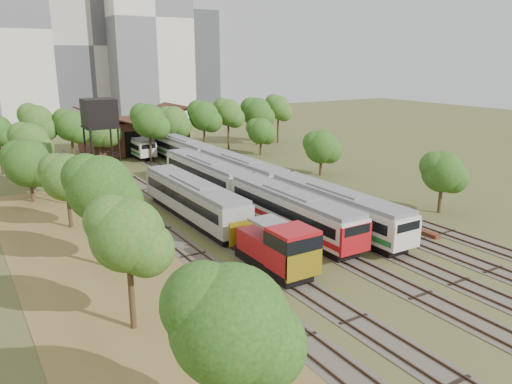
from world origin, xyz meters
TOP-DOWN VIEW (x-y plane):
  - ground at (0.00, 0.00)m, footprint 240.00×240.00m
  - dry_grass_patch at (-18.00, 8.00)m, footprint 14.00×60.00m
  - tracks at (-0.67, 25.00)m, footprint 24.60×80.00m
  - railcar_red_set at (-2.00, 19.49)m, footprint 3.07×34.58m
  - railcar_green_set at (2.00, 26.80)m, footprint 3.04×52.07m
  - railcar_rear at (-2.00, 55.94)m, footprint 2.68×16.08m
  - shunter_locomotive at (-8.00, 3.95)m, footprint 3.03×8.11m
  - old_grey_coach at (-8.00, 18.91)m, footprint 3.12×18.00m
  - water_tower at (-13.88, 28.72)m, footprint 3.29×3.29m
  - rail_pile_near at (8.00, 7.66)m, footprint 0.69×10.29m
  - rail_pile_far at (8.20, 11.97)m, footprint 0.56×8.91m
  - maintenance_shed at (-1.00, 57.98)m, footprint 16.45×11.55m
  - tree_band_left at (-19.64, 20.67)m, footprint 7.82×64.19m
  - tree_band_far at (3.53, 51.02)m, footprint 46.21×10.34m
  - tree_band_right at (14.97, 26.73)m, footprint 5.45×40.66m
  - tower_centre at (2.00, 100.00)m, footprint 20.00×18.00m
  - tower_right at (14.00, 92.00)m, footprint 18.00×16.00m
  - tower_far_right at (34.00, 110.00)m, footprint 12.00×12.00m

SIDE VIEW (x-z plane):
  - ground at x=0.00m, z-range 0.00..0.00m
  - dry_grass_patch at x=-18.00m, z-range 0.00..0.04m
  - tracks at x=-0.67m, z-range -0.05..0.14m
  - rail_pile_far at x=8.20m, z-range 0.00..0.29m
  - rail_pile_near at x=8.00m, z-range 0.00..0.34m
  - railcar_rear at x=-2.00m, z-range 0.09..3.40m
  - shunter_locomotive at x=-8.00m, z-range -0.05..3.92m
  - railcar_green_set at x=2.00m, z-range 0.11..3.87m
  - railcar_red_set at x=-2.00m, z-range 0.11..3.90m
  - old_grey_coach at x=-8.00m, z-range 0.18..4.04m
  - maintenance_shed at x=-1.00m, z-range -0.87..6.70m
  - tree_band_right at x=14.97m, z-range 0.82..7.24m
  - tree_band_left at x=-19.64m, z-range 1.12..9.75m
  - tree_band_far at x=3.53m, z-range 1.39..10.59m
  - water_tower at x=-13.88m, z-range 3.90..15.28m
  - tower_far_right at x=34.00m, z-range 0.00..28.00m
  - tower_centre at x=2.00m, z-range 0.00..36.00m
  - tower_right at x=14.00m, z-range 0.00..48.00m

